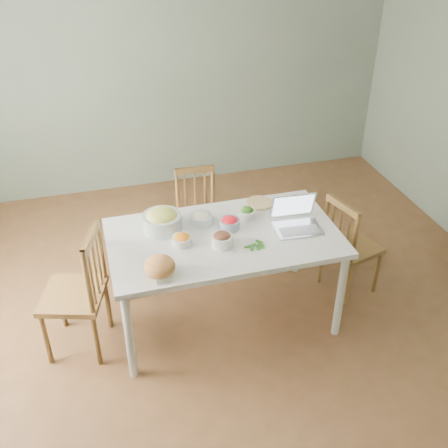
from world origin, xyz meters
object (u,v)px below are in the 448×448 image
object	(u,v)px
bowl_squash	(162,220)
laptop	(299,216)
dining_table	(224,278)
chair_left	(72,293)
chair_right	(352,244)
bread_boule	(160,266)
chair_far	(199,218)

from	to	relation	value
bowl_squash	laptop	bearing A→B (deg)	-15.89
bowl_squash	dining_table	bearing A→B (deg)	-25.53
chair_left	bowl_squash	size ratio (longest dim) A/B	3.47
chair_left	dining_table	bearing A→B (deg)	107.19
chair_right	bread_boule	size ratio (longest dim) A/B	4.27
chair_far	chair_right	bearing A→B (deg)	-31.03
chair_far	chair_left	bearing A→B (deg)	-139.59
chair_left	bread_boule	world-z (taller)	chair_left
chair_far	chair_left	world-z (taller)	chair_left
bowl_squash	laptop	distance (m)	1.01
bread_boule	bowl_squash	xyz separation A→B (m)	(0.11, 0.54, 0.02)
chair_right	laptop	size ratio (longest dim) A/B	2.62
chair_left	chair_right	world-z (taller)	chair_left
chair_far	chair_right	size ratio (longest dim) A/B	0.96
dining_table	bread_boule	bearing A→B (deg)	-147.91
chair_left	bread_boule	bearing A→B (deg)	78.00
chair_right	laptop	distance (m)	0.76
dining_table	chair_far	bearing A→B (deg)	89.90
dining_table	laptop	size ratio (longest dim) A/B	4.96
chair_left	laptop	xyz separation A→B (m)	(1.68, -0.07, 0.41)
chair_far	bowl_squash	distance (m)	0.90
chair_far	bread_boule	bearing A→B (deg)	-110.90
laptop	dining_table	bearing A→B (deg)	176.36
bowl_squash	laptop	xyz separation A→B (m)	(0.97, -0.28, 0.03)
bread_boule	chair_left	bearing A→B (deg)	150.92
chair_far	bread_boule	xyz separation A→B (m)	(-0.53, -1.19, 0.43)
chair_left	chair_right	distance (m)	2.27
dining_table	chair_right	bearing A→B (deg)	4.04
chair_left	chair_right	size ratio (longest dim) A/B	1.13
chair_left	chair_far	bearing A→B (deg)	144.15
chair_right	laptop	bearing A→B (deg)	89.58
chair_left	bread_boule	xyz separation A→B (m)	(0.60, -0.33, 0.36)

